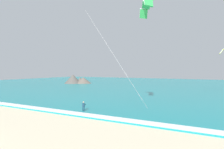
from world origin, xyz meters
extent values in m
cube|color=teal|center=(0.00, 74.85, 0.10)|extent=(200.00, 120.00, 0.20)
cube|color=white|center=(0.00, 15.85, 0.22)|extent=(200.00, 1.77, 0.04)
ellipsoid|color=yellow|center=(0.03, 17.74, 0.03)|extent=(0.83, 1.47, 0.05)
cube|color=black|center=(0.03, 17.98, 0.07)|extent=(0.17, 0.10, 0.04)
cube|color=black|center=(0.03, 17.50, 0.07)|extent=(0.17, 0.10, 0.04)
cylinder|color=#143347|center=(-0.06, 17.71, 0.42)|extent=(0.14, 0.14, 0.84)
cylinder|color=#143347|center=(0.13, 17.77, 0.42)|extent=(0.14, 0.14, 0.84)
cube|color=#143347|center=(0.03, 17.74, 1.14)|extent=(0.38, 0.29, 0.60)
sphere|color=tan|center=(0.03, 17.74, 1.58)|extent=(0.22, 0.22, 0.22)
cylinder|color=#143347|center=(-0.18, 17.84, 1.19)|extent=(0.23, 0.51, 0.22)
cylinder|color=#143347|center=(0.16, 17.95, 1.19)|extent=(0.23, 0.51, 0.22)
cylinder|color=black|center=(-0.08, 18.11, 1.19)|extent=(0.54, 0.20, 0.04)
cube|color=#3F3F42|center=(0.00, 17.86, 0.92)|extent=(0.14, 0.11, 0.10)
cube|color=green|center=(9.82, 19.48, 15.84)|extent=(1.45, 1.65, 1.52)
cube|color=white|center=(9.35, 19.24, 16.04)|extent=(0.60, 0.94, 1.28)
cube|color=green|center=(8.12, 23.52, 16.88)|extent=(1.73, 1.70, 1.14)
cube|color=white|center=(7.65, 23.29, 17.08)|extent=(0.75, 1.27, 0.82)
cube|color=green|center=(7.33, 24.50, 15.84)|extent=(1.59, 1.24, 1.52)
cube|color=white|center=(6.86, 24.26, 16.04)|extent=(0.57, 0.90, 1.28)
cylinder|color=#B2B2B7|center=(4.98, 18.79, 8.52)|extent=(9.70, 1.39, 14.66)
cylinder|color=#B2B2B7|center=(3.74, 21.30, 8.52)|extent=(7.21, 6.42, 14.66)
cube|color=yellow|center=(18.62, 48.57, 10.95)|extent=(0.85, 1.08, 1.15)
cube|color=white|center=(18.67, 48.14, 11.05)|extent=(0.75, 0.24, 1.02)
cone|color=#56514C|center=(-41.79, 65.31, 2.15)|extent=(8.22, 8.22, 4.30)
cone|color=#665B51|center=(-37.78, 67.89, 1.48)|extent=(8.16, 8.16, 2.96)
cone|color=#56514C|center=(-39.32, 67.41, 1.50)|extent=(4.07, 4.07, 3.00)
camera|label=1|loc=(18.73, -7.11, 6.66)|focal=32.03mm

